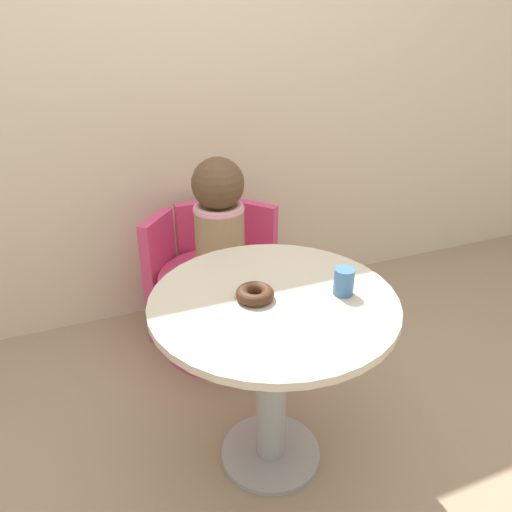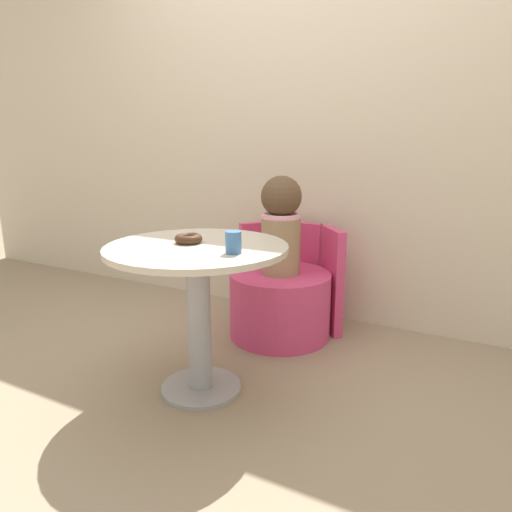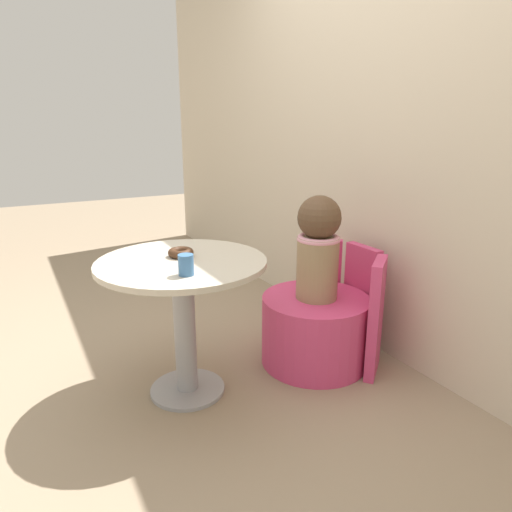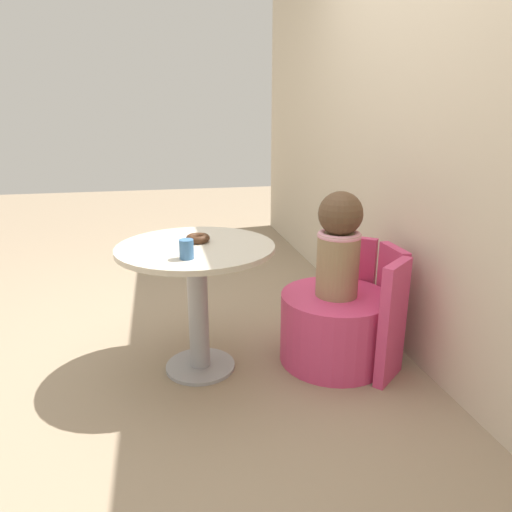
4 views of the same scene
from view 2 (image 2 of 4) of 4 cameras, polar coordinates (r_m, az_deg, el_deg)
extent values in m
plane|color=gray|center=(2.10, -6.62, -16.23)|extent=(12.00, 12.00, 0.00)
cube|color=beige|center=(2.83, 6.26, 16.80)|extent=(6.00, 0.06, 2.40)
cylinder|color=#99999E|center=(2.11, -6.79, -15.91)|extent=(0.35, 0.35, 0.02)
cylinder|color=#99999E|center=(1.97, -7.05, -7.98)|extent=(0.10, 0.10, 0.61)
cylinder|color=beige|center=(1.88, -7.33, 1.02)|extent=(0.75, 0.75, 0.02)
cylinder|color=#D13D70|center=(2.55, 3.01, -6.06)|extent=(0.56, 0.56, 0.36)
cube|color=#D13D70|center=(2.78, 5.67, -1.90)|extent=(0.24, 0.05, 0.60)
cube|color=#D13D70|center=(2.61, 9.50, -3.10)|extent=(0.19, 0.21, 0.60)
cube|color=#D13D70|center=(2.78, 0.38, -1.83)|extent=(0.19, 0.21, 0.60)
cylinder|color=#937A56|center=(2.46, 3.11, 1.46)|extent=(0.21, 0.21, 0.32)
torus|color=pink|center=(2.43, 3.15, 4.93)|extent=(0.21, 0.21, 0.04)
sphere|color=brown|center=(2.42, 3.19, 7.45)|extent=(0.22, 0.22, 0.22)
torus|color=#3D2314|center=(1.91, -8.44, 2.16)|extent=(0.11, 0.11, 0.04)
cylinder|color=#386699|center=(1.71, -2.84, 1.72)|extent=(0.06, 0.06, 0.08)
camera|label=1|loc=(1.66, -53.68, 21.97)|focal=35.00mm
camera|label=3|loc=(1.16, 72.21, 13.11)|focal=32.00mm
camera|label=4|loc=(1.69, 67.04, 11.83)|focal=32.00mm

